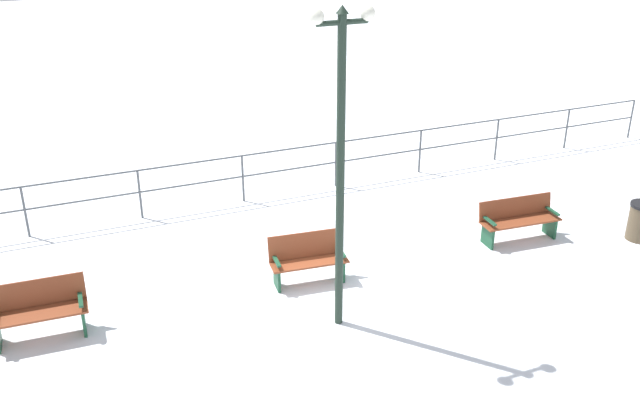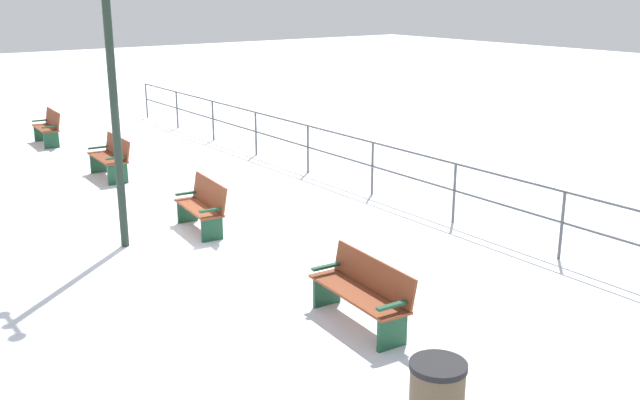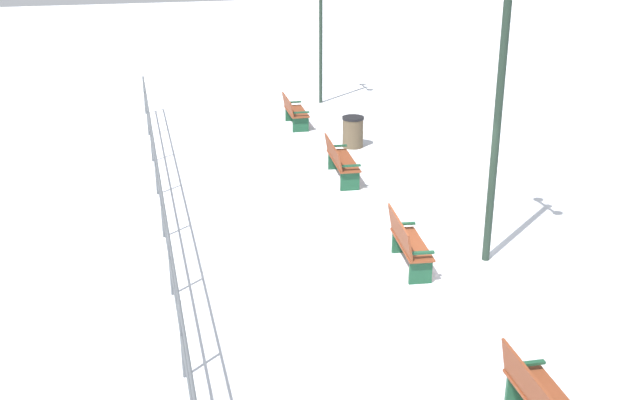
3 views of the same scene
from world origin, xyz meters
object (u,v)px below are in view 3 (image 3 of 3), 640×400
(bench_fourth, at_px, (340,160))
(trash_bin, at_px, (353,132))
(bench_fifth, at_px, (294,111))
(lamppost_middle, at_px, (501,80))
(bench_third, at_px, (407,242))
(lamppost_far, at_px, (321,2))

(bench_fourth, distance_m, trash_bin, 2.52)
(bench_fifth, height_order, lamppost_middle, lamppost_middle)
(bench_third, xyz_separation_m, bench_fifth, (0.05, 9.17, -0.04))
(lamppost_middle, height_order, lamppost_far, lamppost_middle)
(lamppost_middle, xyz_separation_m, lamppost_far, (0.00, 11.71, -0.08))
(bench_third, distance_m, bench_fifth, 9.17)
(bench_fifth, height_order, trash_bin, bench_fifth)
(bench_fourth, height_order, bench_fifth, bench_fourth)
(bench_third, height_order, bench_fourth, bench_third)
(bench_fourth, bearing_deg, bench_third, -86.84)
(bench_fourth, distance_m, bench_fifth, 4.58)
(bench_fifth, relative_size, lamppost_far, 0.31)
(bench_third, distance_m, lamppost_far, 12.05)
(lamppost_far, bearing_deg, trash_bin, -94.34)
(lamppost_middle, distance_m, lamppost_far, 11.71)
(bench_fourth, bearing_deg, lamppost_middle, -69.35)
(bench_third, xyz_separation_m, lamppost_far, (1.45, 11.67, 2.62))
(bench_fifth, distance_m, lamppost_far, 3.91)
(lamppost_far, bearing_deg, bench_third, -97.08)
(trash_bin, bearing_deg, bench_fifth, 114.58)
(lamppost_middle, bearing_deg, bench_third, 178.31)
(bench_third, xyz_separation_m, bench_fourth, (0.10, 4.58, -0.01))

